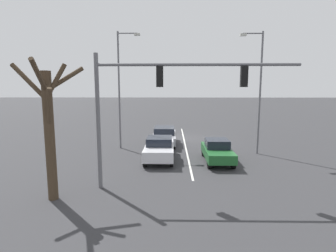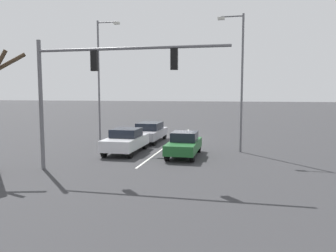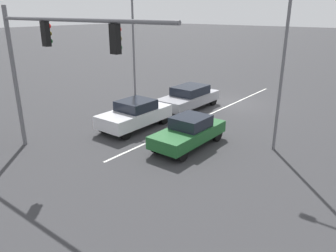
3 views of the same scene
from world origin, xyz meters
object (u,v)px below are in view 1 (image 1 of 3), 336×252
(car_gray_midlane_second, at_px, (164,136))
(bare_tree_near, at_px, (49,125))
(car_darkgreen_leftlane_front, at_px, (217,150))
(street_lamp_left_shoulder, at_px, (258,86))
(car_silver_midlane_front, at_px, (159,148))
(traffic_signal_gantry, at_px, (157,93))
(street_lamp_right_shoulder, at_px, (121,84))

(car_gray_midlane_second, distance_m, bare_tree_near, 12.64)
(car_darkgreen_leftlane_front, distance_m, street_lamp_left_shoulder, 5.78)
(car_silver_midlane_front, relative_size, traffic_signal_gantry, 0.46)
(car_darkgreen_leftlane_front, relative_size, car_gray_midlane_second, 0.88)
(street_lamp_right_shoulder, height_order, bare_tree_near, street_lamp_right_shoulder)
(car_gray_midlane_second, distance_m, street_lamp_right_shoulder, 5.77)
(car_darkgreen_leftlane_front, height_order, car_silver_midlane_front, car_silver_midlane_front)
(traffic_signal_gantry, bearing_deg, car_darkgreen_leftlane_front, -127.94)
(traffic_signal_gantry, relative_size, street_lamp_right_shoulder, 1.03)
(street_lamp_left_shoulder, xyz_separation_m, bare_tree_near, (11.44, 8.38, -1.69))
(car_silver_midlane_front, height_order, bare_tree_near, bare_tree_near)
(car_darkgreen_leftlane_front, height_order, street_lamp_left_shoulder, street_lamp_left_shoulder)
(street_lamp_right_shoulder, distance_m, bare_tree_near, 10.33)
(street_lamp_right_shoulder, bearing_deg, traffic_signal_gantry, 111.21)
(car_silver_midlane_front, bearing_deg, traffic_signal_gantry, 91.73)
(car_silver_midlane_front, bearing_deg, car_gray_midlane_second, -92.08)
(car_silver_midlane_front, bearing_deg, car_darkgreen_leftlane_front, 175.00)
(car_gray_midlane_second, xyz_separation_m, traffic_signal_gantry, (0.03, 10.11, 3.86))
(traffic_signal_gantry, bearing_deg, street_lamp_left_shoulder, -134.92)
(car_darkgreen_leftlane_front, bearing_deg, bare_tree_near, 36.96)
(car_darkgreen_leftlane_front, xyz_separation_m, street_lamp_right_shoulder, (7.08, -3.91, 4.48))
(street_lamp_right_shoulder, xyz_separation_m, bare_tree_near, (1.13, 10.09, -1.90))
(car_silver_midlane_front, height_order, car_gray_midlane_second, car_silver_midlane_front)
(car_darkgreen_leftlane_front, height_order, street_lamp_right_shoulder, street_lamp_right_shoulder)
(car_darkgreen_leftlane_front, relative_size, bare_tree_near, 0.71)
(car_silver_midlane_front, distance_m, car_gray_midlane_second, 5.01)
(traffic_signal_gantry, height_order, street_lamp_right_shoulder, street_lamp_right_shoulder)
(street_lamp_right_shoulder, xyz_separation_m, street_lamp_left_shoulder, (-10.31, 1.71, -0.22))
(car_gray_midlane_second, xyz_separation_m, street_lamp_left_shoulder, (-6.92, 3.15, 4.22))
(bare_tree_near, bearing_deg, car_silver_midlane_front, -123.69)
(car_darkgreen_leftlane_front, bearing_deg, traffic_signal_gantry, 52.06)
(car_darkgreen_leftlane_front, relative_size, car_silver_midlane_front, 0.98)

